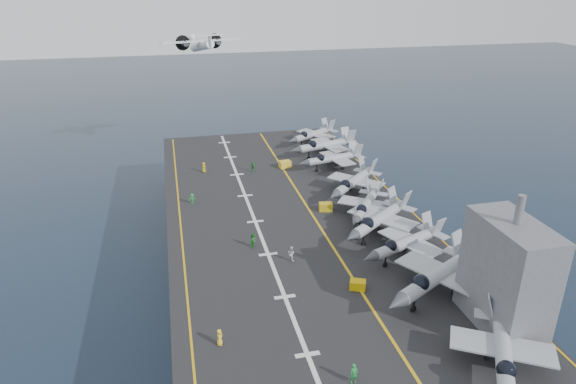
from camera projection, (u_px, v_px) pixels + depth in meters
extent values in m
plane|color=#142135|center=(294.00, 276.00, 82.52)|extent=(500.00, 500.00, 0.00)
cube|color=#56595E|center=(294.00, 248.00, 80.54)|extent=(36.00, 90.00, 10.00)
cube|color=black|center=(294.00, 219.00, 78.49)|extent=(38.00, 92.00, 0.40)
cube|color=gold|center=(313.00, 216.00, 79.03)|extent=(0.35, 90.00, 0.02)
cube|color=silver|center=(255.00, 222.00, 77.15)|extent=(0.50, 90.00, 0.02)
cube|color=gold|center=(181.00, 229.00, 74.85)|extent=(0.25, 90.00, 0.02)
cube|color=gold|center=(406.00, 206.00, 82.28)|extent=(0.25, 90.00, 0.02)
imported|color=yellow|center=(220.00, 337.00, 51.34)|extent=(0.96, 1.23, 1.80)
imported|color=#1E8420|center=(254.00, 240.00, 69.71)|extent=(1.42, 1.47, 2.05)
imported|color=#1D8C30|center=(192.00, 199.00, 82.84)|extent=(1.10, 0.79, 1.73)
imported|color=#268C33|center=(253.00, 166.00, 96.19)|extent=(1.29, 1.45, 2.02)
imported|color=yellow|center=(204.00, 167.00, 95.85)|extent=(1.34, 1.39, 1.94)
imported|color=#228A3B|center=(354.00, 374.00, 46.51)|extent=(1.33, 0.96, 2.06)
imported|color=silver|center=(291.00, 254.00, 66.42)|extent=(1.37, 1.45, 2.01)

